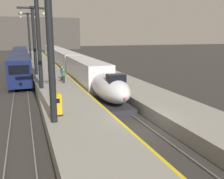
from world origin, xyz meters
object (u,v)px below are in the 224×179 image
Objects in this scene: station_column_distant at (29,32)px; station_column_near at (49,27)px; rolling_suitcase at (54,82)px; station_column_mid at (38,31)px; passenger_near_edge at (64,75)px; highspeed_train_main at (67,61)px; regional_train_adjacent at (20,60)px; passenger_mid_platform at (62,72)px; ticket_machine_yellow at (57,106)px; station_column_far at (34,34)px.

station_column_near is at bearing -90.00° from station_column_distant.
station_column_mid is at bearing -132.01° from rolling_suitcase.
passenger_near_edge is (2.75, 2.17, -5.08)m from station_column_mid.
regional_train_adjacent is (-8.10, 2.39, 0.18)m from highspeed_train_main.
station_column_distant is at bearing 90.00° from station_column_near.
station_column_mid reaches higher than passenger_near_edge.
regional_train_adjacent is at bearing 106.89° from passenger_mid_platform.
ticket_machine_yellow is (-1.21, -11.76, 0.44)m from rolling_suitcase.
rolling_suitcase is at bearing 83.19° from station_column_near.
ticket_machine_yellow is (0.35, 1.29, -5.38)m from station_column_near.
passenger_mid_platform is (-3.01, -14.36, 0.09)m from highspeed_train_main.
regional_train_adjacent is at bearing 101.36° from station_column_far.
station_column_distant is 29.83m from passenger_mid_platform.
station_column_distant reaches higher than rolling_suitcase.
station_column_near reaches higher than passenger_mid_platform.
ticket_machine_yellow is at bearing -95.86° from rolling_suitcase.
passenger_mid_platform reaches higher than ticket_machine_yellow.
station_column_far reaches higher than ticket_machine_yellow.
station_column_mid is at bearing -124.13° from passenger_mid_platform.
passenger_near_edge is at bearing -93.86° from passenger_mid_platform.
rolling_suitcase is at bearing -117.73° from passenger_mid_platform.
rolling_suitcase is 0.61× the size of ticket_machine_yellow.
station_column_mid is at bearing 92.00° from ticket_machine_yellow.
station_column_near is at bearing -101.15° from highspeed_train_main.
station_column_mid is (2.20, -21.01, 4.99)m from regional_train_adjacent.
station_column_distant reaches higher than passenger_mid_platform.
regional_train_adjacent reaches higher than passenger_mid_platform.
station_column_far is at bearing 91.00° from ticket_machine_yellow.
station_column_mid reaches higher than regional_train_adjacent.
passenger_near_edge is (-3.15, -16.45, 0.09)m from highspeed_train_main.
station_column_far is 5.62× the size of passenger_near_edge.
station_column_far is 0.91× the size of station_column_distant.
passenger_mid_platform is at bearing -73.11° from regional_train_adjacent.
regional_train_adjacent reaches higher than passenger_near_edge.
passenger_near_edge is 1.00× the size of passenger_mid_platform.
station_column_mid reaches higher than passenger_mid_platform.
station_column_far is at bearing 90.00° from station_column_mid.
station_column_distant reaches higher than passenger_near_edge.
station_column_distant reaches higher than station_column_near.
regional_train_adjacent is 17.51m from passenger_mid_platform.
passenger_near_edge is at bearing -100.85° from highspeed_train_main.
station_column_near is 6.45× the size of ticket_machine_yellow.
station_column_near is (2.20, -32.33, 5.04)m from regional_train_adjacent.
passenger_near_edge is 2.09m from passenger_mid_platform.
highspeed_train_main is 1.57× the size of regional_train_adjacent.
station_column_near is at bearing -100.50° from passenger_mid_platform.
highspeed_train_main is 16.85m from station_column_distant.
highspeed_train_main is 33.99× the size of passenger_mid_platform.
highspeed_train_main is 6.05× the size of station_column_far.
highspeed_train_main is 58.49× the size of rolling_suitcase.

